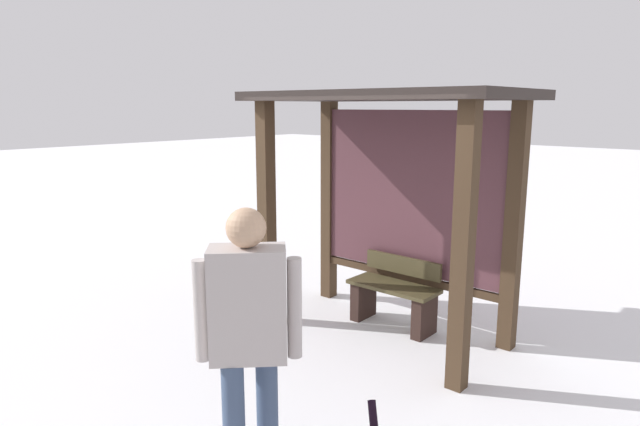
% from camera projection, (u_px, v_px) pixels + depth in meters
% --- Properties ---
extents(ground_plane, '(60.00, 60.00, 0.00)m').
position_uv_depth(ground_plane, '(380.00, 333.00, 5.92)').
color(ground_plane, white).
extents(bus_shelter, '(2.79, 1.51, 2.56)m').
position_uv_depth(bus_shelter, '(394.00, 161.00, 5.71)').
color(bus_shelter, '#3E2D1D').
rests_on(bus_shelter, ground).
extents(bench_left_inside, '(1.00, 0.41, 0.76)m').
position_uv_depth(bench_left_inside, '(394.00, 296.00, 6.05)').
color(bench_left_inside, '#433A22').
rests_on(bench_left_inside, ground).
extents(person_walking, '(0.52, 0.53, 1.83)m').
position_uv_depth(person_walking, '(249.00, 327.00, 3.33)').
color(person_walking, '#BAB1AD').
rests_on(person_walking, ground).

